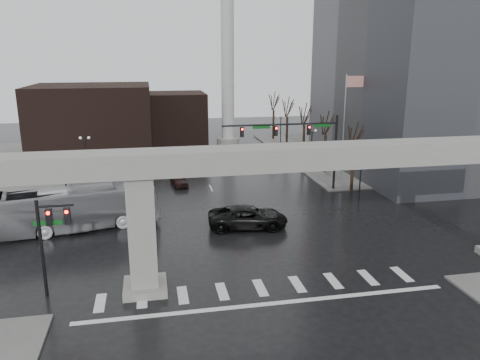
# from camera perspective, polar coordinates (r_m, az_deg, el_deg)

# --- Properties ---
(ground) EXTENTS (160.00, 160.00, 0.00)m
(ground) POSITION_cam_1_polar(r_m,az_deg,el_deg) (30.66, 2.04, -12.13)
(ground) COLOR black
(ground) RESTS_ON ground
(sidewalk_ne) EXTENTS (28.00, 36.00, 0.15)m
(sidewalk_ne) POSITION_cam_1_polar(r_m,az_deg,el_deg) (71.77, 15.92, 3.23)
(sidewalk_ne) COLOR slate
(sidewalk_ne) RESTS_ON ground
(elevated_guideway) EXTENTS (48.00, 2.60, 8.70)m
(elevated_guideway) POSITION_cam_1_polar(r_m,az_deg,el_deg) (28.51, 4.64, 0.54)
(elevated_guideway) COLOR gray
(elevated_guideway) RESTS_ON ground
(building_far_left) EXTENTS (16.00, 14.00, 10.00)m
(building_far_left) POSITION_cam_1_polar(r_m,az_deg,el_deg) (69.58, -17.48, 6.88)
(building_far_left) COLOR black
(building_far_left) RESTS_ON ground
(building_far_mid) EXTENTS (10.00, 10.00, 8.00)m
(building_far_mid) POSITION_cam_1_polar(r_m,az_deg,el_deg) (79.31, -7.97, 7.61)
(building_far_mid) COLOR black
(building_far_mid) RESTS_ON ground
(smokestack) EXTENTS (3.60, 3.60, 30.00)m
(smokestack) POSITION_cam_1_polar(r_m,az_deg,el_deg) (73.60, -1.52, 14.49)
(smokestack) COLOR #BABAB6
(smokestack) RESTS_ON ground
(signal_mast_arm) EXTENTS (12.12, 0.43, 8.00)m
(signal_mast_arm) POSITION_cam_1_polar(r_m,az_deg,el_deg) (48.56, 7.46, 5.20)
(signal_mast_arm) COLOR black
(signal_mast_arm) RESTS_ON ground
(signal_left_pole) EXTENTS (2.30, 0.30, 6.00)m
(signal_left_pole) POSITION_cam_1_polar(r_m,az_deg,el_deg) (29.42, -22.18, -5.83)
(signal_left_pole) COLOR black
(signal_left_pole) RESTS_ON ground
(flagpole_assembly) EXTENTS (2.06, 0.12, 12.00)m
(flagpole_assembly) POSITION_cam_1_polar(r_m,az_deg,el_deg) (53.54, 12.90, 7.69)
(flagpole_assembly) COLOR silver
(flagpole_assembly) RESTS_ON ground
(lamp_right_0) EXTENTS (1.22, 0.32, 5.11)m
(lamp_right_0) POSITION_cam_1_polar(r_m,az_deg,el_deg) (46.34, 14.53, 1.40)
(lamp_right_0) COLOR black
(lamp_right_0) RESTS_ON ground
(lamp_right_1) EXTENTS (1.22, 0.32, 5.11)m
(lamp_right_1) POSITION_cam_1_polar(r_m,az_deg,el_deg) (58.99, 8.73, 4.55)
(lamp_right_1) COLOR black
(lamp_right_1) RESTS_ON ground
(lamp_right_2) EXTENTS (1.22, 0.32, 5.11)m
(lamp_right_2) POSITION_cam_1_polar(r_m,az_deg,el_deg) (72.13, 4.99, 6.55)
(lamp_right_2) COLOR black
(lamp_right_2) RESTS_ON ground
(lamp_left_0) EXTENTS (1.22, 0.32, 5.11)m
(lamp_left_0) POSITION_cam_1_polar(r_m,az_deg,el_deg) (42.51, -20.48, -0.28)
(lamp_left_0) COLOR black
(lamp_left_0) RESTS_ON ground
(lamp_left_1) EXTENTS (1.22, 0.32, 5.11)m
(lamp_left_1) POSITION_cam_1_polar(r_m,az_deg,el_deg) (56.03, -18.31, 3.42)
(lamp_left_1) COLOR black
(lamp_left_1) RESTS_ON ground
(lamp_left_2) EXTENTS (1.22, 0.32, 5.11)m
(lamp_left_2) POSITION_cam_1_polar(r_m,az_deg,el_deg) (69.74, -16.98, 5.67)
(lamp_left_2) COLOR black
(lamp_left_2) RESTS_ON ground
(tree_right_0) EXTENTS (1.09, 1.58, 7.50)m
(tree_right_0) POSITION_cam_1_polar(r_m,az_deg,el_deg) (50.46, 13.60, 1.75)
(tree_right_0) COLOR black
(tree_right_0) RESTS_ON ground
(tree_right_1) EXTENTS (1.09, 1.61, 7.67)m
(tree_right_1) POSITION_cam_1_polar(r_m,az_deg,el_deg) (57.64, 10.34, 3.61)
(tree_right_1) COLOR black
(tree_right_1) RESTS_ON ground
(tree_right_2) EXTENTS (1.10, 1.63, 7.85)m
(tree_right_2) POSITION_cam_1_polar(r_m,az_deg,el_deg) (65.01, 7.80, 5.05)
(tree_right_2) COLOR black
(tree_right_2) RESTS_ON ground
(tree_right_3) EXTENTS (1.11, 1.66, 8.02)m
(tree_right_3) POSITION_cam_1_polar(r_m,az_deg,el_deg) (72.51, 5.77, 6.18)
(tree_right_3) COLOR black
(tree_right_3) RESTS_ON ground
(tree_right_4) EXTENTS (1.12, 1.69, 8.19)m
(tree_right_4) POSITION_cam_1_polar(r_m,az_deg,el_deg) (80.11, 4.12, 7.10)
(tree_right_4) COLOR black
(tree_right_4) RESTS_ON ground
(pickup_truck) EXTENTS (6.89, 3.74, 1.83)m
(pickup_truck) POSITION_cam_1_polar(r_m,az_deg,el_deg) (39.04, 0.98, -4.55)
(pickup_truck) COLOR black
(pickup_truck) RESTS_ON ground
(city_bus) EXTENTS (13.53, 5.75, 3.67)m
(city_bus) POSITION_cam_1_polar(r_m,az_deg,el_deg) (40.71, -19.33, -3.24)
(city_bus) COLOR #ADADB2
(city_bus) RESTS_ON ground
(far_car) EXTENTS (2.02, 3.97, 1.29)m
(far_car) POSITION_cam_1_polar(r_m,az_deg,el_deg) (52.06, -7.45, 0.02)
(far_car) COLOR black
(far_car) RESTS_ON ground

